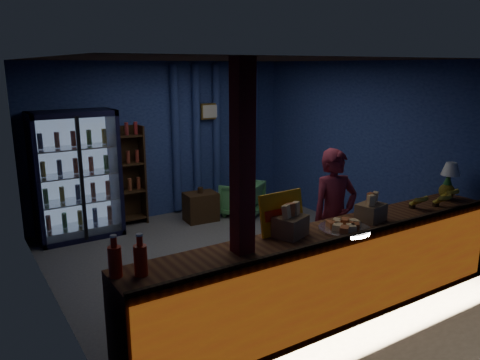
# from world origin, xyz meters

# --- Properties ---
(ground) EXTENTS (4.60, 4.60, 0.00)m
(ground) POSITION_xyz_m (0.00, 0.00, 0.00)
(ground) COLOR #515154
(ground) RESTS_ON ground
(room_walls) EXTENTS (4.60, 4.60, 4.60)m
(room_walls) POSITION_xyz_m (0.00, 0.00, 1.57)
(room_walls) COLOR navy
(room_walls) RESTS_ON ground
(counter) EXTENTS (4.40, 0.57, 0.99)m
(counter) POSITION_xyz_m (0.00, -1.91, 0.48)
(counter) COLOR brown
(counter) RESTS_ON ground
(support_post) EXTENTS (0.16, 0.16, 2.60)m
(support_post) POSITION_xyz_m (-1.05, -1.90, 1.30)
(support_post) COLOR maroon
(support_post) RESTS_ON ground
(beverage_cooler) EXTENTS (1.20, 0.62, 1.90)m
(beverage_cooler) POSITION_xyz_m (-1.55, 1.92, 0.93)
(beverage_cooler) COLOR black
(beverage_cooler) RESTS_ON ground
(bottle_shelf) EXTENTS (0.50, 0.28, 1.60)m
(bottle_shelf) POSITION_xyz_m (-0.70, 2.06, 0.79)
(bottle_shelf) COLOR #362311
(bottle_shelf) RESTS_ON ground
(curtain_folds) EXTENTS (1.74, 0.14, 2.50)m
(curtain_folds) POSITION_xyz_m (1.00, 2.14, 1.30)
(curtain_folds) COLOR navy
(curtain_folds) RESTS_ON room_walls
(framed_picture) EXTENTS (0.36, 0.04, 0.28)m
(framed_picture) POSITION_xyz_m (0.85, 2.10, 1.75)
(framed_picture) COLOR gold
(framed_picture) RESTS_ON room_walls
(shopkeeper) EXTENTS (0.64, 0.48, 1.61)m
(shopkeeper) POSITION_xyz_m (0.61, -1.30, 0.80)
(shopkeeper) COLOR maroon
(shopkeeper) RESTS_ON ground
(green_chair) EXTENTS (0.89, 0.90, 0.59)m
(green_chair) POSITION_xyz_m (1.09, 1.43, 0.30)
(green_chair) COLOR #51A25B
(green_chair) RESTS_ON ground
(side_table) EXTENTS (0.56, 0.42, 0.57)m
(side_table) POSITION_xyz_m (0.34, 1.54, 0.24)
(side_table) COLOR #362311
(side_table) RESTS_ON ground
(yellow_sign) EXTENTS (0.51, 0.12, 0.40)m
(yellow_sign) POSITION_xyz_m (-0.47, -1.70, 1.15)
(yellow_sign) COLOR #FFAB0D
(yellow_sign) RESTS_ON counter
(soda_bottles) EXTENTS (0.28, 0.18, 0.34)m
(soda_bottles) POSITION_xyz_m (-2.05, -1.84, 1.09)
(soda_bottles) COLOR red
(soda_bottles) RESTS_ON counter
(snack_box_left) EXTENTS (0.37, 0.34, 0.32)m
(snack_box_left) POSITION_xyz_m (-0.45, -1.81, 1.06)
(snack_box_left) COLOR olive
(snack_box_left) RESTS_ON counter
(snack_box_centre) EXTENTS (0.32, 0.28, 0.30)m
(snack_box_centre) POSITION_xyz_m (0.54, -1.91, 1.05)
(snack_box_centre) COLOR olive
(snack_box_centre) RESTS_ON counter
(pastry_tray) EXTENTS (0.51, 0.51, 0.08)m
(pastry_tray) POSITION_xyz_m (0.09, -1.99, 0.98)
(pastry_tray) COLOR silver
(pastry_tray) RESTS_ON counter
(banana_bunches) EXTENTS (0.83, 0.31, 0.18)m
(banana_bunches) POSITION_xyz_m (1.56, -1.94, 1.04)
(banana_bunches) COLOR gold
(banana_bunches) RESTS_ON counter
(table_lamp) EXTENTS (0.23, 0.23, 0.44)m
(table_lamp) POSITION_xyz_m (1.99, -1.82, 1.30)
(table_lamp) COLOR black
(table_lamp) RESTS_ON counter
(pineapple) EXTENTS (0.19, 0.19, 0.32)m
(pineapple) POSITION_xyz_m (1.92, -1.84, 1.08)
(pineapple) COLOR olive
(pineapple) RESTS_ON counter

